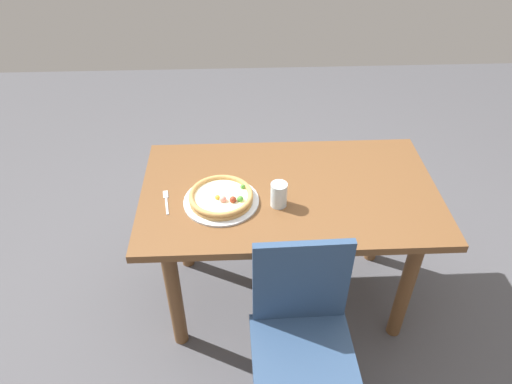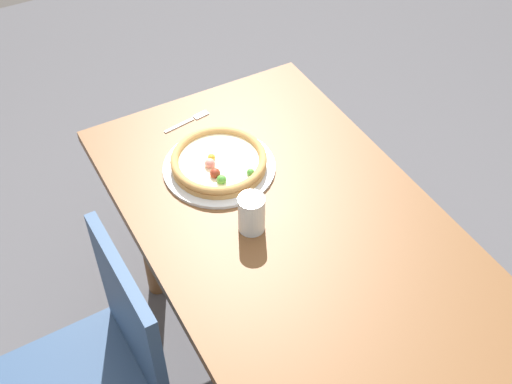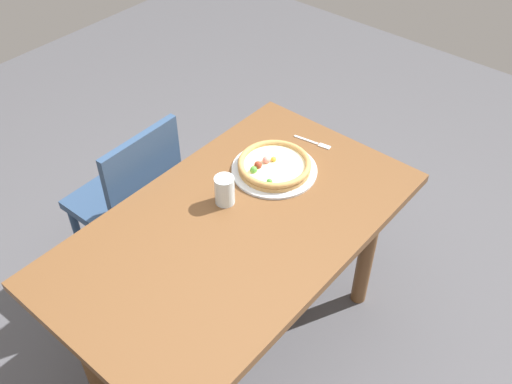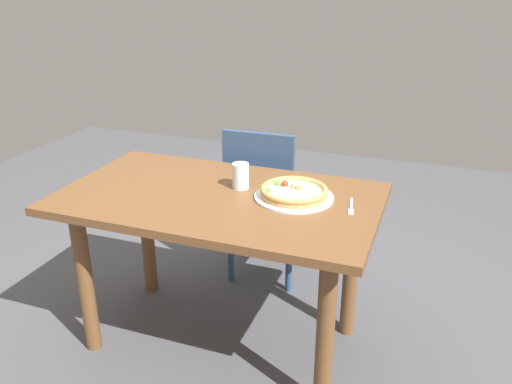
{
  "view_description": "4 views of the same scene",
  "coord_description": "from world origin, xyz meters",
  "px_view_note": "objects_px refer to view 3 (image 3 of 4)",
  "views": [
    {
      "loc": [
        -0.23,
        -1.69,
        2.12
      ],
      "look_at": [
        -0.16,
        -0.04,
        0.78
      ],
      "focal_mm": 33.18,
      "sensor_mm": 36.0,
      "label": 1
    },
    {
      "loc": [
        0.98,
        -0.67,
        2.1
      ],
      "look_at": [
        -0.16,
        -0.04,
        0.78
      ],
      "focal_mm": 45.75,
      "sensor_mm": 36.0,
      "label": 2
    },
    {
      "loc": [
        1.04,
        0.97,
        2.2
      ],
      "look_at": [
        -0.16,
        -0.04,
        0.78
      ],
      "focal_mm": 40.12,
      "sensor_mm": 36.0,
      "label": 3
    },
    {
      "loc": [
        -0.86,
        1.88,
        1.62
      ],
      "look_at": [
        -0.16,
        -0.04,
        0.78
      ],
      "focal_mm": 36.65,
      "sensor_mm": 36.0,
      "label": 4
    }
  ],
  "objects_px": {
    "chair_near": "(133,200)",
    "drinking_glass": "(225,190)",
    "plate": "(274,170)",
    "pizza": "(274,165)",
    "fork": "(315,143)",
    "dining_table": "(237,246)"
  },
  "relations": [
    {
      "from": "dining_table",
      "to": "fork",
      "type": "distance_m",
      "value": 0.58
    },
    {
      "from": "dining_table",
      "to": "pizza",
      "type": "relative_size",
      "value": 4.77
    },
    {
      "from": "chair_near",
      "to": "drinking_glass",
      "type": "bearing_deg",
      "value": -84.83
    },
    {
      "from": "chair_near",
      "to": "plate",
      "type": "distance_m",
      "value": 0.67
    },
    {
      "from": "chair_near",
      "to": "fork",
      "type": "bearing_deg",
      "value": -46.17
    },
    {
      "from": "dining_table",
      "to": "plate",
      "type": "bearing_deg",
      "value": -166.11
    },
    {
      "from": "plate",
      "to": "fork",
      "type": "height_order",
      "value": "plate"
    },
    {
      "from": "fork",
      "to": "drinking_glass",
      "type": "relative_size",
      "value": 1.46
    },
    {
      "from": "pizza",
      "to": "fork",
      "type": "relative_size",
      "value": 1.73
    },
    {
      "from": "fork",
      "to": "plate",
      "type": "bearing_deg",
      "value": -103.91
    },
    {
      "from": "plate",
      "to": "pizza",
      "type": "distance_m",
      "value": 0.03
    },
    {
      "from": "dining_table",
      "to": "drinking_glass",
      "type": "bearing_deg",
      "value": -119.49
    },
    {
      "from": "dining_table",
      "to": "pizza",
      "type": "distance_m",
      "value": 0.35
    },
    {
      "from": "chair_near",
      "to": "pizza",
      "type": "relative_size",
      "value": 3.14
    },
    {
      "from": "chair_near",
      "to": "pizza",
      "type": "distance_m",
      "value": 0.68
    },
    {
      "from": "pizza",
      "to": "fork",
      "type": "bearing_deg",
      "value": 175.42
    },
    {
      "from": "dining_table",
      "to": "chair_near",
      "type": "bearing_deg",
      "value": -90.15
    },
    {
      "from": "dining_table",
      "to": "pizza",
      "type": "bearing_deg",
      "value": -165.95
    },
    {
      "from": "pizza",
      "to": "drinking_glass",
      "type": "bearing_deg",
      "value": -6.33
    },
    {
      "from": "dining_table",
      "to": "drinking_glass",
      "type": "height_order",
      "value": "drinking_glass"
    },
    {
      "from": "dining_table",
      "to": "plate",
      "type": "relative_size",
      "value": 4.06
    },
    {
      "from": "pizza",
      "to": "dining_table",
      "type": "bearing_deg",
      "value": 14.05
    }
  ]
}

